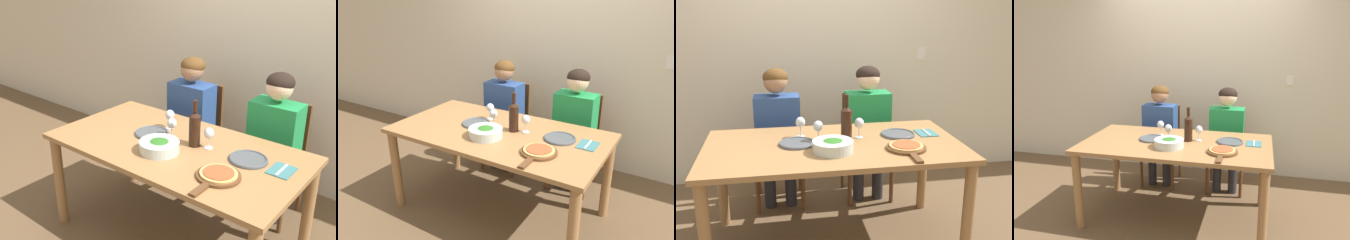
{
  "view_description": "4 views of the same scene",
  "coord_description": "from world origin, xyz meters",
  "views": [
    {
      "loc": [
        1.51,
        -1.96,
        1.97
      ],
      "look_at": [
        -0.07,
        -0.01,
        0.95
      ],
      "focal_mm": 42.0,
      "sensor_mm": 36.0,
      "label": 1
    },
    {
      "loc": [
        1.36,
        -2.12,
        1.85
      ],
      "look_at": [
        0.05,
        0.04,
        0.88
      ],
      "focal_mm": 35.0,
      "sensor_mm": 36.0,
      "label": 2
    },
    {
      "loc": [
        -0.38,
        -2.57,
        1.68
      ],
      "look_at": [
        0.09,
        0.09,
        0.92
      ],
      "focal_mm": 42.0,
      "sensor_mm": 36.0,
      "label": 3
    },
    {
      "loc": [
        0.76,
        -2.89,
        1.75
      ],
      "look_at": [
        0.02,
        0.16,
        0.96
      ],
      "focal_mm": 35.0,
      "sensor_mm": 36.0,
      "label": 4
    }
  ],
  "objects": [
    {
      "name": "wine_glass_left",
      "position": [
        -0.22,
        0.2,
        0.88
      ],
      "size": [
        0.07,
        0.07,
        0.15
      ],
      "color": "silver",
      "rests_on": "dining_table"
    },
    {
      "name": "dinner_plate_right",
      "position": [
        0.5,
        0.11,
        0.79
      ],
      "size": [
        0.25,
        0.25,
        0.02
      ],
      "color": "#4C5156",
      "rests_on": "dining_table"
    },
    {
      "name": "fork_on_napkin",
      "position": [
        0.73,
        0.12,
        0.78
      ],
      "size": [
        0.14,
        0.18,
        0.01
      ],
      "color": "#387075",
      "rests_on": "dining_table"
    },
    {
      "name": "wine_bottle",
      "position": [
        0.1,
        0.07,
        0.91
      ],
      "size": [
        0.08,
        0.08,
        0.33
      ],
      "color": "black",
      "rests_on": "dining_table"
    },
    {
      "name": "broccoli_bowl",
      "position": [
        -0.03,
        -0.15,
        0.82
      ],
      "size": [
        0.27,
        0.27,
        0.08
      ],
      "color": "silver",
      "rests_on": "dining_table"
    },
    {
      "name": "dinner_plate_left",
      "position": [
        -0.25,
        0.03,
        0.79
      ],
      "size": [
        0.25,
        0.25,
        0.02
      ],
      "color": "#4C5156",
      "rests_on": "dining_table"
    },
    {
      "name": "pizza_on_board",
      "position": [
        0.46,
        -0.2,
        0.79
      ],
      "size": [
        0.27,
        0.41,
        0.04
      ],
      "color": "brown",
      "rests_on": "dining_table"
    },
    {
      "name": "back_wall",
      "position": [
        0.0,
        1.3,
        1.35
      ],
      "size": [
        10.0,
        0.06,
        2.7
      ],
      "color": "beige",
      "rests_on": "ground"
    },
    {
      "name": "chair_right",
      "position": [
        0.41,
        0.81,
        0.5
      ],
      "size": [
        0.42,
        0.42,
        0.95
      ],
      "color": "brown",
      "rests_on": "ground"
    },
    {
      "name": "wine_glass_right",
      "position": [
        0.2,
        0.1,
        0.88
      ],
      "size": [
        0.07,
        0.07,
        0.15
      ],
      "color": "silver",
      "rests_on": "dining_table"
    },
    {
      "name": "dining_table",
      "position": [
        0.0,
        0.0,
        0.67
      ],
      "size": [
        1.79,
        0.94,
        0.78
      ],
      "color": "#9E7042",
      "rests_on": "ground"
    },
    {
      "name": "chair_left",
      "position": [
        -0.38,
        0.81,
        0.5
      ],
      "size": [
        0.42,
        0.42,
        0.95
      ],
      "color": "brown",
      "rests_on": "ground"
    },
    {
      "name": "wine_glass_centre",
      "position": [
        -0.1,
        0.08,
        0.88
      ],
      "size": [
        0.07,
        0.07,
        0.15
      ],
      "color": "silver",
      "rests_on": "dining_table"
    },
    {
      "name": "person_woman",
      "position": [
        -0.38,
        0.69,
        0.73
      ],
      "size": [
        0.47,
        0.51,
        1.22
      ],
      "color": "#28282D",
      "rests_on": "ground"
    },
    {
      "name": "person_man",
      "position": [
        0.41,
        0.69,
        0.73
      ],
      "size": [
        0.47,
        0.51,
        1.22
      ],
      "color": "#28282D",
      "rests_on": "ground"
    }
  ]
}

